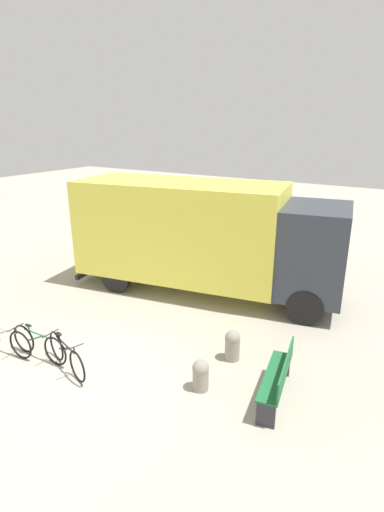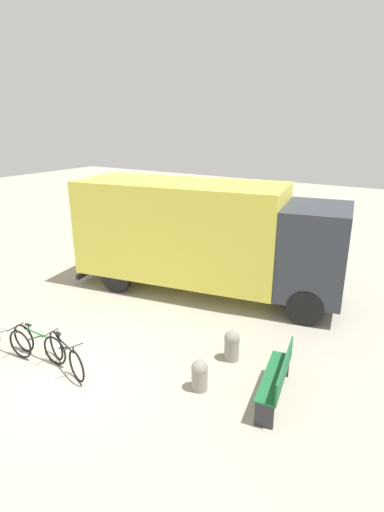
% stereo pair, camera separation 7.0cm
% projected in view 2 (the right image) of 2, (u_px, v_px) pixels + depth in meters
% --- Properties ---
extents(ground_plane, '(60.00, 60.00, 0.00)m').
position_uv_depth(ground_plane, '(76.00, 375.00, 8.54)').
color(ground_plane, '#A8A091').
extents(delivery_truck, '(8.52, 3.88, 3.43)m').
position_uv_depth(delivery_truck, '(203.00, 233.00, 12.26)').
color(delivery_truck, '#EAE04C').
rests_on(delivery_truck, ground).
extents(park_bench, '(0.70, 1.79, 0.96)m').
position_uv_depth(park_bench, '(278.00, 376.00, 7.64)').
color(park_bench, '#1E6638').
rests_on(park_bench, ground).
extents(bicycle_near, '(1.75, 0.44, 0.78)m').
position_uv_depth(bicycle_near, '(5.00, 338.00, 9.31)').
color(bicycle_near, black).
rests_on(bicycle_near, ground).
extents(bicycle_middle, '(1.75, 0.44, 0.78)m').
position_uv_depth(bicycle_middle, '(39.00, 343.00, 9.08)').
color(bicycle_middle, black).
rests_on(bicycle_middle, ground).
extents(bicycle_far, '(1.68, 0.64, 0.78)m').
position_uv_depth(bicycle_far, '(66.00, 354.00, 8.65)').
color(bicycle_far, black).
rests_on(bicycle_far, ground).
extents(bollard_near_bench, '(0.34, 0.34, 0.67)m').
position_uv_depth(bollard_near_bench, '(200.00, 374.00, 8.00)').
color(bollard_near_bench, gray).
rests_on(bollard_near_bench, ground).
extents(bollard_far_bench, '(0.35, 0.35, 0.72)m').
position_uv_depth(bollard_far_bench, '(232.00, 344.00, 9.01)').
color(bollard_far_bench, gray).
rests_on(bollard_far_bench, ground).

